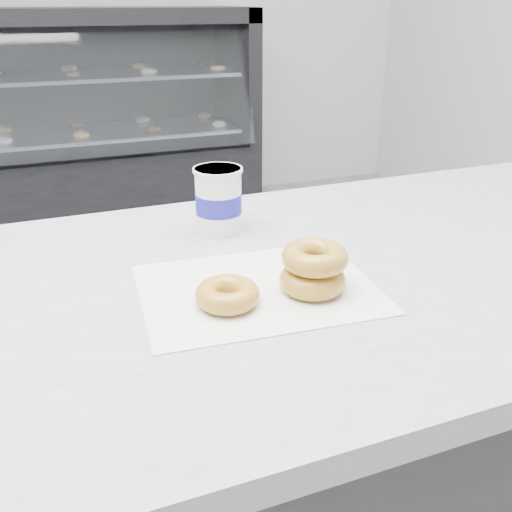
{
  "coord_description": "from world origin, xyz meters",
  "views": [
    {
      "loc": [
        -0.05,
        -1.33,
        1.29
      ],
      "look_at": [
        0.24,
        -0.61,
        0.94
      ],
      "focal_mm": 40.0,
      "sensor_mm": 36.0,
      "label": 1
    }
  ],
  "objects_px": {
    "coffee_cup": "(219,199)",
    "display_case": "(45,151)",
    "donut_single": "(227,294)",
    "donut_stack": "(314,269)"
  },
  "relations": [
    {
      "from": "display_case",
      "to": "coffee_cup",
      "type": "relative_size",
      "value": 20.24
    },
    {
      "from": "display_case",
      "to": "coffee_cup",
      "type": "height_order",
      "value": "display_case"
    },
    {
      "from": "donut_stack",
      "to": "coffee_cup",
      "type": "bearing_deg",
      "value": 101.03
    },
    {
      "from": "display_case",
      "to": "coffee_cup",
      "type": "xyz_separation_m",
      "value": [
        0.24,
        -2.52,
        0.47
      ]
    },
    {
      "from": "coffee_cup",
      "to": "donut_stack",
      "type": "bearing_deg",
      "value": -79.9
    },
    {
      "from": "coffee_cup",
      "to": "display_case",
      "type": "bearing_deg",
      "value": 94.6
    },
    {
      "from": "display_case",
      "to": "coffee_cup",
      "type": "bearing_deg",
      "value": -84.46
    },
    {
      "from": "donut_stack",
      "to": "coffee_cup",
      "type": "distance_m",
      "value": 0.28
    },
    {
      "from": "donut_single",
      "to": "coffee_cup",
      "type": "height_order",
      "value": "coffee_cup"
    },
    {
      "from": "donut_single",
      "to": "donut_stack",
      "type": "distance_m",
      "value": 0.13
    }
  ]
}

